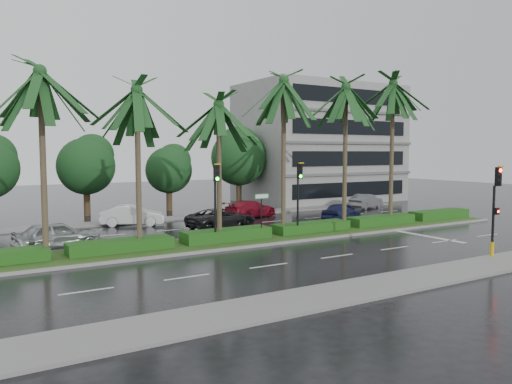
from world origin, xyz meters
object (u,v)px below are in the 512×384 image
car_red (251,209)px  car_grey (366,201)px  car_darkgrey (222,218)px  street_sign (262,204)px  car_blue (342,212)px  car_white (133,215)px  signal_near (495,207)px  car_silver (57,235)px  signal_median_left (216,192)px

car_red → car_grey: car_red is taller
car_darkgrey → car_grey: (16.73, 3.84, -0.02)m
street_sign → car_blue: bearing=23.1°
car_white → car_darkgrey: car_white is taller
signal_near → car_darkgrey: bearing=113.8°
signal_near → car_silver: 22.10m
car_silver → car_blue: size_ratio=1.09×
car_grey → signal_near: bearing=135.5°
street_sign → car_red: size_ratio=0.56×
car_darkgrey → car_red: 5.90m
signal_median_left → street_sign: size_ratio=1.68×
street_sign → car_darkgrey: 5.67m
signal_near → signal_median_left: bearing=135.9°
street_sign → car_red: (4.74, 9.29, -1.45)m
car_silver → car_darkgrey: 10.92m
car_red → car_grey: size_ratio=1.16×
car_silver → car_grey: car_silver is taller
signal_median_left → car_grey: bearing=25.5°
signal_median_left → car_grey: (19.97, 9.50, -2.34)m
car_red → signal_near: bearing=170.8°
car_grey → street_sign: bearing=101.7°
car_grey → car_blue: bearing=108.2°
street_sign → car_red: bearing=63.0°
car_white → street_sign: bearing=-131.4°
car_silver → car_grey: size_ratio=1.11×
car_white → car_grey: (21.47, -0.47, -0.06)m
signal_median_left → car_grey: size_ratio=1.09×
car_red → car_grey: (12.23, 0.03, -0.02)m
signal_median_left → car_grey: 22.24m
signal_median_left → car_darkgrey: (3.24, 5.66, -2.32)m
car_silver → car_darkgrey: car_silver is taller
car_blue → car_darkgrey: bearing=57.0°
signal_near → signal_median_left: signal_median_left is taller
car_blue → car_grey: car_blue is taller
signal_median_left → street_sign: 3.13m
street_sign → car_darkgrey: street_sign is taller
car_darkgrey → car_grey: size_ratio=1.22×
car_silver → car_grey: 28.07m
signal_near → car_grey: bearing=62.6°
car_darkgrey → car_blue: (9.26, -1.44, 0.01)m
street_sign → car_grey: (16.97, 9.32, -1.47)m
car_darkgrey → car_blue: 9.37m
street_sign → car_red: 10.53m
street_sign → car_darkgrey: (0.24, 5.48, -1.45)m
car_darkgrey → car_grey: bearing=-84.8°
car_darkgrey → car_blue: bearing=-106.6°
signal_median_left → car_blue: size_ratio=1.07×
car_darkgrey → car_blue: size_ratio=1.20×
signal_near → car_grey: 21.71m
car_white → car_darkgrey: (4.74, -4.32, -0.04)m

